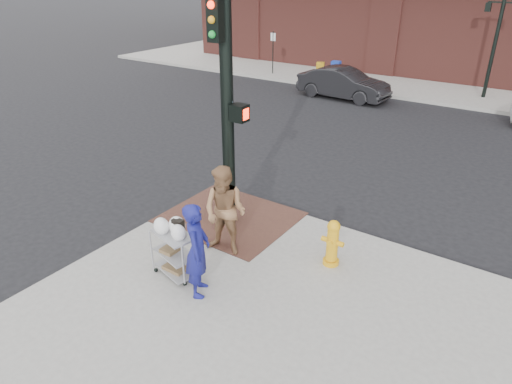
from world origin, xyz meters
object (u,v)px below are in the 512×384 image
Objects in this scene: lamp_post at (496,39)px; traffic_signal_pole at (227,105)px; woman_blue at (197,250)px; sedan_dark at (343,83)px; fire_hydrant at (332,242)px; pedestrian_tan at (225,211)px; utility_cart at (175,250)px.

traffic_signal_pole is (-2.48, -15.23, 0.21)m from lamp_post.
traffic_signal_pole is at bearing -7.05° from woman_blue.
sedan_dark is (-2.83, 11.98, -2.15)m from traffic_signal_pole.
traffic_signal_pole is at bearing -163.58° from sedan_dark.
woman_blue is 2.60m from fire_hydrant.
fire_hydrant is at bearing 12.86° from pedestrian_tan.
lamp_post is 15.43m from traffic_signal_pole.
pedestrian_tan is at bearing -56.43° from traffic_signal_pole.
utility_cart is at bearing -114.93° from pedestrian_tan.
traffic_signal_pole reaches higher than woman_blue.
lamp_post reaches higher than sedan_dark.
pedestrian_tan is (-0.40, 1.27, 0.05)m from woman_blue.
utility_cart reaches higher than fire_hydrant.
woman_blue is 0.42× the size of sedan_dark.
pedestrian_tan is at bearing -96.33° from lamp_post.
lamp_post is 4.23× the size of fire_hydrant.
sedan_dark is 3.52× the size of utility_cart.
traffic_signal_pole is at bearing 175.43° from fire_hydrant.
lamp_post is 6.52m from sedan_dark.
fire_hydrant is (1.52, 2.08, -0.38)m from woman_blue.
sedan_dark is 14.47m from utility_cart.
woman_blue reaches higher than sedan_dark.
utility_cart is (-0.70, 0.15, -0.34)m from woman_blue.
pedestrian_tan is (-1.80, -16.24, -1.55)m from lamp_post.
utility_cart is at bearing -164.07° from sedan_dark.
pedestrian_tan is 0.44× the size of sedan_dark.
utility_cart is 1.23× the size of fire_hydrant.
traffic_signal_pole is 2.89× the size of woman_blue.
traffic_signal_pole is 3.05m from utility_cart.
utility_cart is (-2.10, -17.36, -1.94)m from lamp_post.
lamp_post is 0.80× the size of traffic_signal_pole.
fire_hydrant is (2.22, 1.93, -0.05)m from utility_cart.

